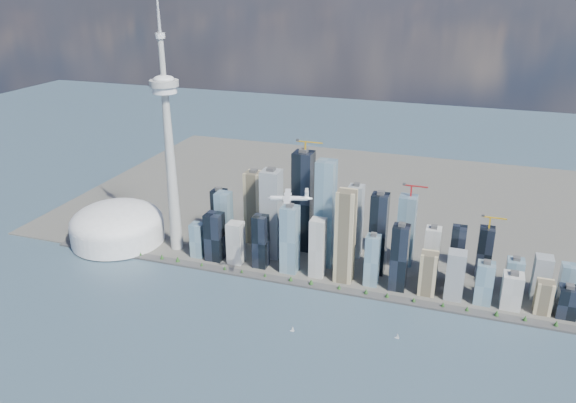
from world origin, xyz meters
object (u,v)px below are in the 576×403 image
(needle_tower, at_px, (169,143))
(dome_stadium, at_px, (117,225))
(sailboat_east, at_px, (397,337))
(airplane, at_px, (290,198))
(sailboat_west, at_px, (293,330))

(needle_tower, distance_m, dome_stadium, 241.40)
(needle_tower, height_order, dome_stadium, needle_tower)
(sailboat_east, bearing_deg, dome_stadium, 179.88)
(dome_stadium, xyz_separation_m, airplane, (439.52, -121.53, 165.23))
(needle_tower, bearing_deg, airplane, -23.71)
(dome_stadium, bearing_deg, airplane, -15.46)
(sailboat_west, relative_size, sailboat_east, 0.94)
(sailboat_east, bearing_deg, airplane, -177.82)
(needle_tower, xyz_separation_m, dome_stadium, (-140.00, -10.00, -196.40))
(needle_tower, xyz_separation_m, airplane, (299.52, -131.53, -31.17))
(airplane, xyz_separation_m, sailboat_west, (31.20, -78.14, -201.42))
(dome_stadium, distance_m, sailboat_west, 512.60)
(dome_stadium, height_order, sailboat_west, dome_stadium)
(needle_tower, height_order, airplane, needle_tower)
(airplane, height_order, sailboat_west, airplane)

